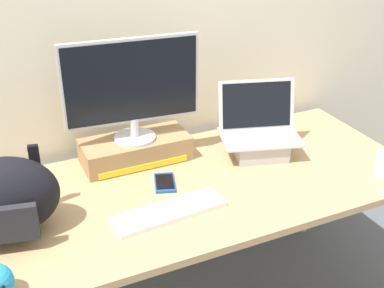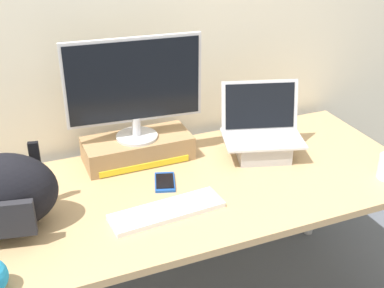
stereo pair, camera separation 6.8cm
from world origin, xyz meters
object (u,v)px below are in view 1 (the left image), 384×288
open_laptop (259,139)px  external_keyboard (169,211)px  messenger_backpack (5,197)px  toner_box_yellow (136,150)px  desktop_monitor (132,87)px  cell_phone (165,183)px

open_laptop → external_keyboard: (-0.54, -0.26, -0.06)m
open_laptop → messenger_backpack: open_laptop is taller
toner_box_yellow → desktop_monitor: desktop_monitor is taller
external_keyboard → cell_phone: 0.21m
toner_box_yellow → cell_phone: (0.04, -0.23, -0.05)m
cell_phone → open_laptop: bearing=25.7°
toner_box_yellow → open_laptop: bearing=-17.8°
desktop_monitor → external_keyboard: 0.54m
toner_box_yellow → external_keyboard: bearing=-93.0°
desktop_monitor → external_keyboard: bearing=-87.8°
external_keyboard → messenger_backpack: bearing=161.5°
desktop_monitor → open_laptop: desktop_monitor is taller
toner_box_yellow → messenger_backpack: bearing=-152.2°
external_keyboard → messenger_backpack: (-0.53, 0.14, 0.13)m
toner_box_yellow → desktop_monitor: size_ratio=0.81×
open_laptop → cell_phone: 0.48m
external_keyboard → desktop_monitor: bearing=82.8°
toner_box_yellow → open_laptop: size_ratio=1.17×
desktop_monitor → open_laptop: bearing=-12.4°
messenger_backpack → cell_phone: (0.59, 0.06, -0.13)m
external_keyboard → messenger_backpack: size_ratio=1.08×
toner_box_yellow → messenger_backpack: messenger_backpack is taller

